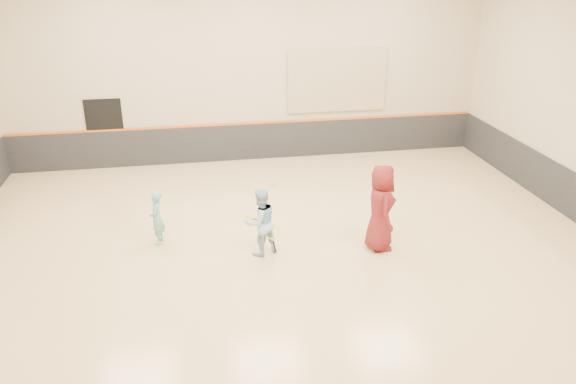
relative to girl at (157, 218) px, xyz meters
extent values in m
cube|color=tan|center=(2.81, -0.60, -0.75)|extent=(15.00, 12.00, 0.20)
cube|color=#C5B28F|center=(2.81, 5.41, 2.35)|extent=(15.00, 0.02, 6.00)
cube|color=#C5B28F|center=(2.81, -6.61, 2.35)|extent=(15.00, 0.02, 6.00)
cube|color=#232326|center=(2.81, 5.37, -0.05)|extent=(14.90, 0.04, 1.20)
cube|color=#232326|center=(10.28, -0.60, -0.05)|extent=(0.04, 11.90, 1.20)
cube|color=#D85914|center=(2.81, 5.36, 0.57)|extent=(14.90, 0.03, 0.06)
cube|color=tan|center=(5.61, 5.35, 1.85)|extent=(3.20, 0.08, 2.00)
cube|color=black|center=(-1.69, 5.38, 0.45)|extent=(1.10, 0.05, 2.20)
imported|color=#65B09F|center=(0.00, 0.00, 0.00)|extent=(0.38, 0.51, 1.29)
imported|color=#99C6ED|center=(2.28, -0.91, 0.14)|extent=(0.94, 0.85, 1.57)
imported|color=maroon|center=(4.97, -1.10, 0.36)|extent=(0.68, 1.01, 2.01)
sphere|color=gold|center=(2.38, -0.47, -0.61)|extent=(0.07, 0.07, 0.07)
sphere|color=gold|center=(5.16, -1.30, 0.68)|extent=(0.07, 0.07, 0.07)
sphere|color=#B8D832|center=(3.16, 2.92, -0.61)|extent=(0.07, 0.07, 0.07)
camera|label=1|loc=(0.92, -11.95, 5.61)|focal=35.00mm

